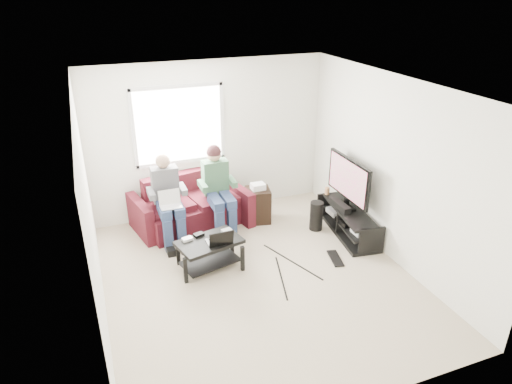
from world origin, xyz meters
TOP-DOWN VIEW (x-y plane):
  - floor at (0.00, 0.00)m, footprint 4.50×4.50m
  - ceiling at (0.00, 0.00)m, footprint 4.50×4.50m
  - wall_back at (0.00, 2.25)m, footprint 4.50×0.00m
  - wall_front at (0.00, -2.25)m, footprint 4.50×0.00m
  - wall_left at (-2.00, 0.00)m, footprint 0.00×4.50m
  - wall_right at (2.00, 0.00)m, footprint 0.00×4.50m
  - window at (-0.50, 2.23)m, footprint 1.48×0.04m
  - sofa at (-0.49, 1.82)m, footprint 1.95×1.13m
  - person_left at (-0.89, 1.51)m, footprint 0.40×0.70m
  - person_right at (-0.09, 1.53)m, footprint 0.40×0.71m
  - laptop_silver at (-0.89, 1.29)m, footprint 0.38×0.32m
  - coffee_table at (-0.54, 0.49)m, footprint 0.97×0.72m
  - laptop_black at (-0.42, 0.41)m, footprint 0.39×0.32m
  - controller_a at (-0.82, 0.61)m, footprint 0.16×0.12m
  - controller_b at (-0.64, 0.67)m, footprint 0.16×0.13m
  - controller_c at (-0.24, 0.64)m, footprint 0.16×0.12m
  - tv_stand at (1.77, 0.61)m, footprint 0.58×1.39m
  - tv at (1.77, 0.71)m, footprint 0.12×1.10m
  - soundbar at (1.65, 0.71)m, footprint 0.12×0.50m
  - drink_cup at (1.72, 1.24)m, footprint 0.08×0.08m
  - console_white at (1.77, 0.21)m, footprint 0.30×0.22m
  - console_grey at (1.77, 0.91)m, footprint 0.34×0.26m
  - console_black at (1.77, 0.56)m, footprint 0.38×0.30m
  - subwoofer at (1.38, 0.94)m, footprint 0.21×0.21m
  - keyboard_floor at (1.23, 0.04)m, footprint 0.23×0.45m
  - end_table at (0.60, 1.56)m, footprint 0.39×0.39m

SIDE VIEW (x-z plane):
  - floor at x=0.00m, z-range 0.00..0.00m
  - keyboard_floor at x=1.23m, z-range 0.00..0.02m
  - tv_stand at x=1.77m, z-range -0.02..0.42m
  - subwoofer at x=1.38m, z-range 0.00..0.48m
  - console_white at x=1.77m, z-range 0.24..0.30m
  - console_black at x=1.77m, z-range 0.24..0.31m
  - console_grey at x=1.77m, z-range 0.24..0.32m
  - end_table at x=0.60m, z-range -0.04..0.64m
  - sofa at x=-0.49m, z-range -0.11..0.73m
  - coffee_table at x=-0.54m, z-range 0.10..0.53m
  - controller_a at x=-0.82m, z-range 0.43..0.47m
  - controller_b at x=-0.64m, z-range 0.43..0.47m
  - controller_c at x=-0.24m, z-range 0.43..0.47m
  - soundbar at x=1.65m, z-range 0.44..0.54m
  - drink_cup at x=1.72m, z-range 0.44..0.56m
  - laptop_black at x=-0.42m, z-range 0.43..0.67m
  - laptop_silver at x=-0.89m, z-range 0.59..0.83m
  - person_left at x=-0.89m, z-range 0.07..1.41m
  - person_right at x=-0.09m, z-range 0.10..1.49m
  - tv at x=1.77m, z-range 0.50..1.31m
  - wall_back at x=0.00m, z-range -0.95..3.55m
  - wall_front at x=0.00m, z-range -0.95..3.55m
  - wall_left at x=-2.00m, z-range -0.95..3.55m
  - wall_right at x=2.00m, z-range -0.95..3.55m
  - window at x=-0.50m, z-range 0.96..2.24m
  - ceiling at x=0.00m, z-range 2.60..2.60m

